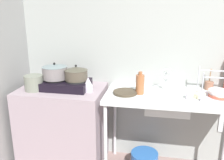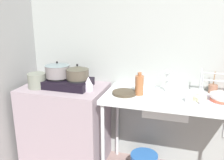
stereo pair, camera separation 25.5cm
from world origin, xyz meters
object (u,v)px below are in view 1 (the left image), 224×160
(sink_basin, at_px, (167,104))
(dish_rack, at_px, (220,94))
(frying_pan, at_px, (125,92))
(utensil_jar, at_px, (209,85))
(percolator, at_px, (88,85))
(pot_on_right_burner, at_px, (76,73))
(cup_by_rack, at_px, (189,96))
(faucet, at_px, (166,76))
(pot_beside_stove, at_px, (34,83))
(small_bowl_on_drainboard, at_px, (199,95))
(bottle_by_sink, at_px, (140,84))
(pot_on_left_burner, at_px, (55,72))
(stove, at_px, (66,84))

(sink_basin, xyz_separation_m, dish_rack, (0.49, 0.04, 0.12))
(frying_pan, bearing_deg, dish_rack, 2.86)
(sink_basin, bearing_deg, utensil_jar, 34.13)
(percolator, distance_m, frying_pan, 0.39)
(pot_on_right_burner, bearing_deg, cup_by_rack, -4.45)
(dish_rack, distance_m, utensil_jar, 0.25)
(faucet, relative_size, frying_pan, 1.01)
(pot_beside_stove, distance_m, utensil_jar, 1.83)
(faucet, bearing_deg, pot_beside_stove, -170.95)
(pot_on_right_burner, xyz_separation_m, pot_beside_stove, (-0.42, -0.12, -0.09))
(pot_on_right_burner, height_order, small_bowl_on_drainboard, pot_on_right_burner)
(sink_basin, bearing_deg, cup_by_rack, -11.98)
(bottle_by_sink, bearing_deg, percolator, -176.66)
(pot_on_left_burner, relative_size, percolator, 1.75)
(percolator, bearing_deg, pot_on_left_burner, 171.67)
(faucet, xyz_separation_m, frying_pan, (-0.40, -0.15, -0.15))
(pot_on_right_burner, height_order, bottle_by_sink, pot_on_right_burner)
(pot_on_left_burner, height_order, frying_pan, pot_on_left_burner)
(stove, distance_m, bottle_by_sink, 0.79)
(pot_beside_stove, distance_m, cup_by_rack, 1.57)
(pot_beside_stove, distance_m, dish_rack, 1.86)
(stove, height_order, percolator, percolator)
(dish_rack, height_order, small_bowl_on_drainboard, dish_rack)
(pot_on_right_burner, relative_size, cup_by_rack, 3.54)
(cup_by_rack, bearing_deg, utensil_jar, 55.31)
(stove, xyz_separation_m, sink_basin, (1.06, -0.05, -0.13))
(sink_basin, relative_size, frying_pan, 1.73)
(pot_beside_stove, distance_m, small_bowl_on_drainboard, 1.67)
(sink_basin, height_order, frying_pan, frying_pan)
(cup_by_rack, bearing_deg, pot_beside_stove, -179.02)
(stove, bearing_deg, bottle_by_sink, -1.80)
(pot_on_right_burner, xyz_separation_m, small_bowl_on_drainboard, (1.24, -0.02, -0.16))
(dish_rack, bearing_deg, bottle_by_sink, -178.28)
(stove, bearing_deg, percolator, -11.98)
(sink_basin, distance_m, dish_rack, 0.51)
(pot_on_left_burner, height_order, cup_by_rack, pot_on_left_burner)
(sink_basin, bearing_deg, frying_pan, -179.90)
(percolator, relative_size, bottle_by_sink, 0.66)
(pot_beside_stove, distance_m, faucet, 1.37)
(percolator, bearing_deg, cup_by_rack, -1.92)
(cup_by_rack, bearing_deg, percolator, 178.08)
(faucet, height_order, dish_rack, dish_rack)
(pot_on_left_burner, xyz_separation_m, cup_by_rack, (1.38, -0.09, -0.15))
(pot_beside_stove, relative_size, small_bowl_on_drainboard, 1.47)
(pot_beside_stove, height_order, percolator, pot_beside_stove)
(pot_on_left_burner, distance_m, frying_pan, 0.78)
(frying_pan, height_order, dish_rack, dish_rack)
(percolator, height_order, utensil_jar, utensil_jar)
(pot_on_left_burner, height_order, sink_basin, pot_on_left_burner)
(frying_pan, bearing_deg, pot_on_left_burner, 176.44)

